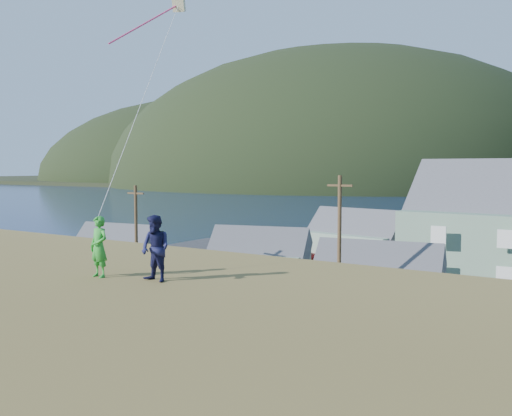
{
  "coord_description": "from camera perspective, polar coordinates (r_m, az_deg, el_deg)",
  "views": [
    {
      "loc": [
        14.03,
        -29.64,
        10.36
      ],
      "look_at": [
        2.4,
        -11.59,
        8.8
      ],
      "focal_mm": 40.0,
      "sensor_mm": 36.0,
      "label": 1
    }
  ],
  "objects": [
    {
      "name": "shed_palegreen_near",
      "position": [
        49.14,
        0.21,
        -5.21
      ],
      "size": [
        9.64,
        7.26,
        6.23
      ],
      "rotation": [
        0.0,
        0.0,
        0.25
      ],
      "color": "slate",
      "rests_on": "waterfront_lot"
    },
    {
      "name": "wharf",
      "position": [
        73.13,
        16.63,
        -3.81
      ],
      "size": [
        26.0,
        14.0,
        0.9
      ],
      "primitive_type": "cube",
      "color": "gray",
      "rests_on": "ground"
    },
    {
      "name": "kite_flyer_navy",
      "position": [
        15.92,
        -10.02,
        -4.0
      ],
      "size": [
        0.95,
        0.77,
        1.84
      ],
      "primitive_type": "imported",
      "rotation": [
        0.0,
        0.0,
        -0.09
      ],
      "color": "#17183F",
      "rests_on": "hillside"
    },
    {
      "name": "shed_white",
      "position": [
        38.26,
        11.96,
        -7.74
      ],
      "size": [
        8.97,
        6.64,
        6.59
      ],
      "rotation": [
        0.0,
        0.0,
        0.15
      ],
      "color": "silver",
      "rests_on": "waterfront_lot"
    },
    {
      "name": "kite_flyer_green",
      "position": [
        16.92,
        -15.43,
        -3.75
      ],
      "size": [
        0.67,
        0.47,
        1.75
      ],
      "primitive_type": "imported",
      "rotation": [
        0.0,
        0.0,
        -0.07
      ],
      "color": "green",
      "rests_on": "hillside"
    },
    {
      "name": "parked_cars",
      "position": [
        57.01,
        8.91,
        -5.48
      ],
      "size": [
        26.03,
        12.33,
        1.58
      ],
      "color": "black",
      "rests_on": "waterfront_lot"
    },
    {
      "name": "shed_palegreen_far",
      "position": [
        61.58,
        9.93,
        -3.03
      ],
      "size": [
        11.49,
        7.78,
        7.13
      ],
      "rotation": [
        0.0,
        0.0,
        -0.18
      ],
      "color": "gray",
      "rests_on": "waterfront_lot"
    },
    {
      "name": "shed_teal",
      "position": [
        52.81,
        -13.99,
        -4.68
      ],
      "size": [
        8.62,
        6.5,
        6.31
      ],
      "rotation": [
        0.0,
        0.0,
        0.12
      ],
      "color": "#285A5E",
      "rests_on": "waterfront_lot"
    },
    {
      "name": "ground",
      "position": [
        34.39,
        7.32,
        -13.41
      ],
      "size": [
        900.0,
        900.0,
        0.0
      ],
      "primitive_type": "plane",
      "color": "#0A1638",
      "rests_on": "ground"
    },
    {
      "name": "kite_rig",
      "position": [
        23.23,
        -8.34,
        19.01
      ],
      "size": [
        1.71,
        3.35,
        10.02
      ],
      "color": "beige",
      "rests_on": "ground"
    },
    {
      "name": "utility_poles",
      "position": [
        34.76,
        7.97,
        -5.34
      ],
      "size": [
        33.6,
        0.24,
        9.72
      ],
      "color": "#47331E",
      "rests_on": "waterfront_lot"
    },
    {
      "name": "grass_strip",
      "position": [
        32.66,
        5.76,
        -14.26
      ],
      "size": [
        110.0,
        8.0,
        0.1
      ],
      "primitive_type": "cube",
      "color": "#4C3D19",
      "rests_on": "ground"
    },
    {
      "name": "waterfront_lot",
      "position": [
        49.78,
        15.85,
        -7.95
      ],
      "size": [
        72.0,
        36.0,
        0.12
      ],
      "primitive_type": "cube",
      "color": "#28282B",
      "rests_on": "ground"
    }
  ]
}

